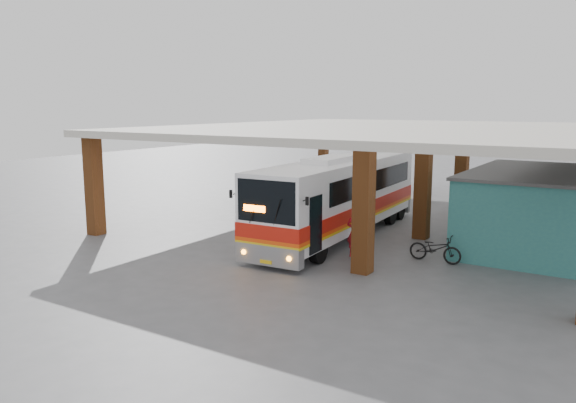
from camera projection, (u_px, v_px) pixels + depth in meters
The scene contains 8 objects.
ground at pixel (327, 243), 23.39m from camera, with size 90.00×90.00×0.00m, color #515154.
brick_columns at pixel (405, 181), 26.43m from camera, with size 20.10×21.60×4.35m.
canopy_roof at pixel (399, 129), 27.78m from camera, with size 21.00×23.00×0.30m, color beige.
shop_building at pixel (539, 209), 22.51m from camera, with size 5.20×8.20×3.11m.
coach_bus at pixel (339, 196), 24.32m from camera, with size 3.17×12.41×3.58m.
motorcycle at pixel (435, 248), 20.53m from camera, with size 0.68×1.94×1.02m, color black.
pedestrian at pixel (355, 233), 21.15m from camera, with size 0.69×0.45×1.89m, color red.
red_chair at pixel (478, 219), 26.41m from camera, with size 0.58×0.58×0.87m.
Camera 1 is at (10.78, -20.10, 5.68)m, focal length 35.00 mm.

